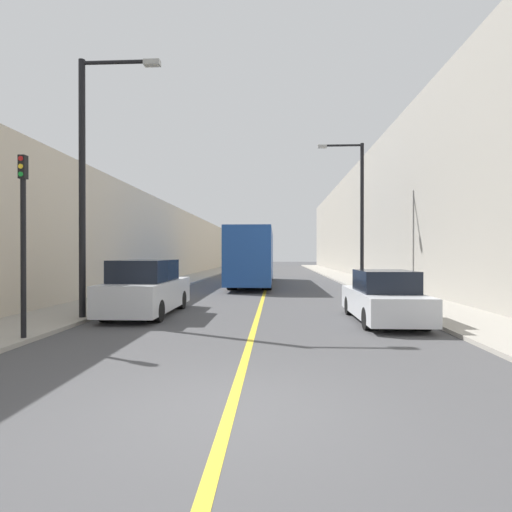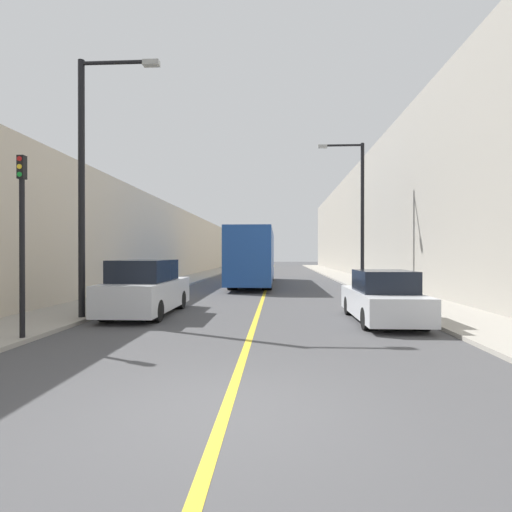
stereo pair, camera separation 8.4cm
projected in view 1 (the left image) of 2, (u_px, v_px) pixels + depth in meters
The scene contains 12 objects.
ground_plane at pixel (229, 414), 5.15m from camera, with size 200.00×200.00×0.00m, color #474749.
sidewalk_left at pixel (197, 277), 35.44m from camera, with size 2.72×72.00×0.11m, color #9E998E.
sidewalk_right at pixel (343, 277), 34.79m from camera, with size 2.72×72.00×0.11m, color #9E998E.
building_row_left at pixel (159, 243), 35.59m from camera, with size 4.00×72.00×6.06m, color beige.
building_row_right at pixel (382, 219), 34.60m from camera, with size 4.00×72.00×10.16m, color gray.
road_center_line at pixel (269, 277), 35.12m from camera, with size 0.16×72.00×0.01m, color gold.
bus at pixel (253, 256), 26.87m from camera, with size 2.55×12.94×3.58m.
parked_suv_left at pixel (147, 289), 13.52m from camera, with size 1.87×4.79×1.86m.
car_right_near at pixel (383, 299), 12.10m from camera, with size 1.76×4.42×1.57m.
street_lamp_left at pixel (89, 171), 12.31m from camera, with size 2.55×0.24×7.96m.
street_lamp_right at pixel (358, 207), 22.16m from camera, with size 2.55×0.24×8.10m.
traffic_light at pixel (23, 239), 9.30m from camera, with size 0.16×0.18×4.26m.
Camera 1 is at (0.60, -5.12, 2.07)m, focal length 28.00 mm.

